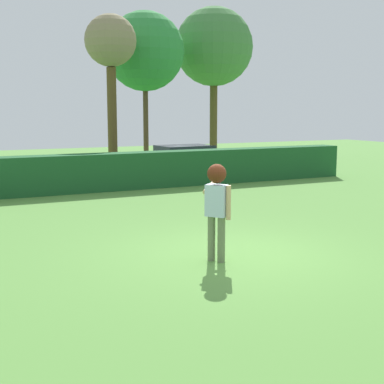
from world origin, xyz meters
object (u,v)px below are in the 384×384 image
at_px(parked_car_blue, 185,159).
at_px(birch_tree, 111,45).
at_px(maple_tree, 214,47).
at_px(frisbee, 220,194).
at_px(person, 217,199).
at_px(oak_tree, 145,52).

xyz_separation_m(parked_car_blue, birch_tree, (-2.11, 3.19, 4.87)).
distance_m(parked_car_blue, maple_tree, 10.05).
bearing_deg(frisbee, maple_tree, 61.71).
distance_m(person, maple_tree, 22.26).
bearing_deg(oak_tree, frisbee, -107.20).
height_order(frisbee, parked_car_blue, parked_car_blue).
height_order(oak_tree, birch_tree, oak_tree).
relative_size(parked_car_blue, birch_tree, 0.62).
distance_m(frisbee, oak_tree, 18.69).
height_order(person, oak_tree, oak_tree).
distance_m(parked_car_blue, birch_tree, 6.19).
bearing_deg(person, maple_tree, 61.54).
relative_size(maple_tree, birch_tree, 1.21).
xyz_separation_m(person, birch_tree, (3.17, 15.52, 4.41)).
xyz_separation_m(person, maple_tree, (10.34, 19.07, 5.01)).
relative_size(frisbee, birch_tree, 0.03).
bearing_deg(birch_tree, oak_tree, 42.76).
relative_size(person, birch_tree, 0.26).
relative_size(person, maple_tree, 0.21).
xyz_separation_m(parked_car_blue, oak_tree, (0.47, 5.58, 4.94)).
xyz_separation_m(parked_car_blue, maple_tree, (5.06, 6.75, 5.47)).
bearing_deg(person, oak_tree, 72.21).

